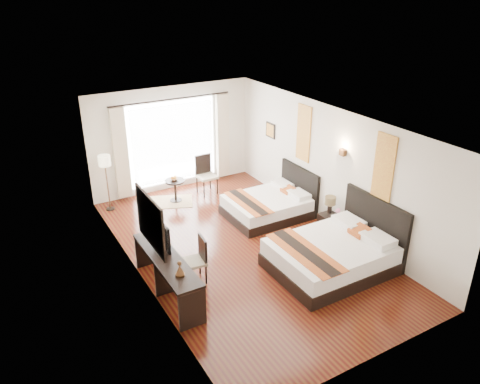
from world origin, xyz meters
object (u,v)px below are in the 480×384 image
bed_near (334,254)px  floor_lamp (105,165)px  side_table (175,191)px  fruit_bowl (174,179)px  desk_chair (195,268)px  vase (338,214)px  console_desk (167,275)px  table_lamp (330,202)px  window_chair (207,182)px  bed_far (270,205)px  nightstand (330,224)px  television (156,233)px

bed_near → floor_lamp: bearing=122.8°
side_table → fruit_bowl: size_ratio=2.88×
bed_near → desk_chair: size_ratio=2.53×
bed_near → vase: bearing=46.8°
bed_near → console_desk: bed_near is taller
table_lamp → console_desk: size_ratio=0.18×
vase → desk_chair: 3.44m
table_lamp → floor_lamp: floor_lamp is taller
desk_chair → side_table: desk_chair is taller
desk_chair → floor_lamp: (-0.56, 3.83, 0.93)m
window_chair → bed_far: bearing=19.1°
table_lamp → window_chair: window_chair is taller
floor_lamp → nightstand: bearing=-43.1°
vase → console_desk: console_desk is taller
desk_chair → window_chair: bearing=-113.1°
desk_chair → vase: bearing=-174.7°
console_desk → desk_chair: size_ratio=2.41×
nightstand → vase: bearing=-82.7°
bed_far → nightstand: bearing=-64.6°
television → desk_chair: television is taller
vase → window_chair: size_ratio=0.14×
nightstand → fruit_bowl: (-2.36, 3.34, 0.38)m
table_lamp → window_chair: bearing=113.3°
vase → television: bearing=173.3°
nightstand → table_lamp: (0.01, 0.07, 0.54)m
table_lamp → bed_near: bearing=-125.9°
floor_lamp → side_table: floor_lamp is taller
floor_lamp → fruit_bowl: (1.60, -0.36, -0.60)m
vase → side_table: 4.26m
bed_near → television: bed_near is taller
side_table → desk_chair: bearing=-107.0°
nightstand → vase: size_ratio=3.40×
bed_near → table_lamp: size_ratio=5.90×
window_chair → nightstand: bearing=21.2°
fruit_bowl → table_lamp: bearing=-54.1°
vase → television: size_ratio=0.16×
table_lamp → vase: bearing=-87.1°
side_table → console_desk: bearing=-114.9°
console_desk → side_table: (1.66, 3.57, -0.09)m
console_desk → television: (0.02, 0.51, 0.64)m
bed_far → console_desk: bed_far is taller
bed_near → nightstand: bed_near is taller
nightstand → window_chair: bearing=112.7°
bed_near → table_lamp: bed_near is taller
table_lamp → desk_chair: bearing=-176.7°
television → side_table: (1.64, 3.06, -0.72)m
nightstand → window_chair: (-1.42, 3.39, 0.09)m
television → side_table: size_ratio=1.55×
table_lamp → console_desk: table_lamp is taller
table_lamp → fruit_bowl: size_ratio=1.94×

